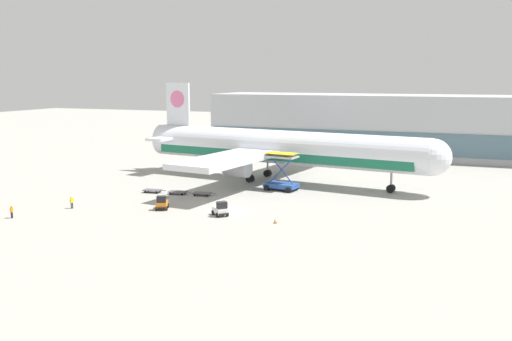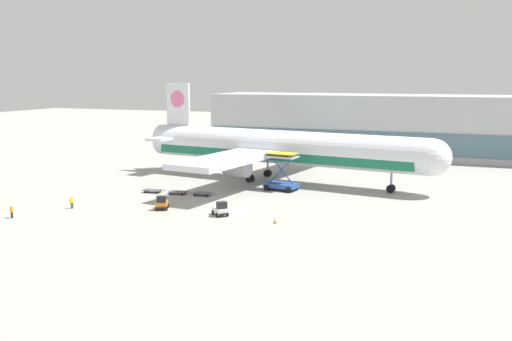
{
  "view_description": "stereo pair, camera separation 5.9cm",
  "coord_description": "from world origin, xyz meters",
  "px_view_note": "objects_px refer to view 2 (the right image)",
  "views": [
    {
      "loc": [
        30.75,
        -69.28,
        18.16
      ],
      "look_at": [
        -0.26,
        10.71,
        4.0
      ],
      "focal_mm": 40.0,
      "sensor_mm": 36.0,
      "label": 1
    },
    {
      "loc": [
        30.8,
        -69.26,
        18.16
      ],
      "look_at": [
        -0.26,
        10.71,
        4.0
      ],
      "focal_mm": 40.0,
      "sensor_mm": 36.0,
      "label": 2
    }
  ],
  "objects_px": {
    "baggage_tug_mid": "(162,203)",
    "baggage_dolly_lead": "(152,190)",
    "airplane_main": "(276,148)",
    "baggage_dolly_third": "(202,193)",
    "baggage_tug_foreground": "(221,209)",
    "baggage_dolly_second": "(178,192)",
    "scissor_lift_loader": "(282,176)",
    "traffic_cone_near": "(275,220)",
    "ground_crew_near": "(12,211)",
    "ground_crew_far": "(72,201)"
  },
  "relations": [
    {
      "from": "baggage_dolly_second",
      "to": "ground_crew_far",
      "type": "height_order",
      "value": "ground_crew_far"
    },
    {
      "from": "baggage_tug_foreground",
      "to": "traffic_cone_near",
      "type": "bearing_deg",
      "value": 36.33
    },
    {
      "from": "baggage_tug_foreground",
      "to": "ground_crew_far",
      "type": "distance_m",
      "value": 21.4
    },
    {
      "from": "airplane_main",
      "to": "baggage_dolly_lead",
      "type": "bearing_deg",
      "value": -123.56
    },
    {
      "from": "airplane_main",
      "to": "ground_crew_far",
      "type": "distance_m",
      "value": 36.33
    },
    {
      "from": "baggage_dolly_lead",
      "to": "traffic_cone_near",
      "type": "xyz_separation_m",
      "value": [
        24.42,
        -10.95,
        -0.02
      ]
    },
    {
      "from": "baggage_dolly_third",
      "to": "baggage_dolly_lead",
      "type": "bearing_deg",
      "value": 177.65
    },
    {
      "from": "scissor_lift_loader",
      "to": "baggage_dolly_lead",
      "type": "height_order",
      "value": "scissor_lift_loader"
    },
    {
      "from": "scissor_lift_loader",
      "to": "baggage_tug_mid",
      "type": "xyz_separation_m",
      "value": [
        -11.06,
        -18.89,
        -1.39
      ]
    },
    {
      "from": "baggage_tug_foreground",
      "to": "ground_crew_near",
      "type": "bearing_deg",
      "value": -112.51
    },
    {
      "from": "airplane_main",
      "to": "baggage_dolly_lead",
      "type": "distance_m",
      "value": 22.98
    },
    {
      "from": "scissor_lift_loader",
      "to": "ground_crew_near",
      "type": "distance_m",
      "value": 40.37
    },
    {
      "from": "airplane_main",
      "to": "baggage_dolly_third",
      "type": "xyz_separation_m",
      "value": [
        -6.5,
        -15.87,
        -5.45
      ]
    },
    {
      "from": "scissor_lift_loader",
      "to": "baggage_dolly_second",
      "type": "relative_size",
      "value": 1.61
    },
    {
      "from": "scissor_lift_loader",
      "to": "ground_crew_far",
      "type": "height_order",
      "value": "scissor_lift_loader"
    },
    {
      "from": "baggage_tug_foreground",
      "to": "baggage_tug_mid",
      "type": "xyz_separation_m",
      "value": [
        -9.07,
        0.36,
        0.0
      ]
    },
    {
      "from": "airplane_main",
      "to": "baggage_tug_mid",
      "type": "bearing_deg",
      "value": -97.74
    },
    {
      "from": "baggage_tug_mid",
      "to": "ground_crew_near",
      "type": "bearing_deg",
      "value": -77.37
    },
    {
      "from": "airplane_main",
      "to": "ground_crew_far",
      "type": "xyz_separation_m",
      "value": [
        -19.53,
        -30.25,
        -4.82
      ]
    },
    {
      "from": "baggage_tug_foreground",
      "to": "baggage_dolly_lead",
      "type": "relative_size",
      "value": 0.73
    },
    {
      "from": "baggage_tug_mid",
      "to": "baggage_dolly_third",
      "type": "height_order",
      "value": "baggage_tug_mid"
    },
    {
      "from": "baggage_tug_mid",
      "to": "baggage_dolly_lead",
      "type": "bearing_deg",
      "value": -165.66
    },
    {
      "from": "baggage_tug_mid",
      "to": "baggage_dolly_third",
      "type": "distance_m",
      "value": 10.39
    },
    {
      "from": "ground_crew_far",
      "to": "baggage_tug_mid",
      "type": "bearing_deg",
      "value": -46.98
    },
    {
      "from": "baggage_dolly_lead",
      "to": "traffic_cone_near",
      "type": "distance_m",
      "value": 26.76
    },
    {
      "from": "airplane_main",
      "to": "baggage_tug_foreground",
      "type": "relative_size",
      "value": 21.04
    },
    {
      "from": "ground_crew_far",
      "to": "baggage_dolly_third",
      "type": "bearing_deg",
      "value": -17.83
    },
    {
      "from": "baggage_dolly_second",
      "to": "ground_crew_far",
      "type": "relative_size",
      "value": 2.17
    },
    {
      "from": "scissor_lift_loader",
      "to": "baggage_dolly_second",
      "type": "bearing_deg",
      "value": -138.97
    },
    {
      "from": "airplane_main",
      "to": "baggage_tug_foreground",
      "type": "height_order",
      "value": "airplane_main"
    },
    {
      "from": "baggage_dolly_third",
      "to": "baggage_tug_foreground",
      "type": "bearing_deg",
      "value": -60.55
    },
    {
      "from": "scissor_lift_loader",
      "to": "traffic_cone_near",
      "type": "bearing_deg",
      "value": -65.2
    },
    {
      "from": "airplane_main",
      "to": "baggage_tug_foreground",
      "type": "bearing_deg",
      "value": -78.38
    },
    {
      "from": "baggage_dolly_lead",
      "to": "baggage_dolly_third",
      "type": "relative_size",
      "value": 1.0
    },
    {
      "from": "baggage_dolly_lead",
      "to": "ground_crew_far",
      "type": "bearing_deg",
      "value": -116.31
    },
    {
      "from": "airplane_main",
      "to": "baggage_dolly_lead",
      "type": "xyz_separation_m",
      "value": [
        -14.89,
        -16.62,
        -5.45
      ]
    },
    {
      "from": "scissor_lift_loader",
      "to": "ground_crew_near",
      "type": "height_order",
      "value": "scissor_lift_loader"
    },
    {
      "from": "baggage_dolly_lead",
      "to": "ground_crew_far",
      "type": "height_order",
      "value": "ground_crew_far"
    },
    {
      "from": "baggage_tug_foreground",
      "to": "ground_crew_near",
      "type": "distance_m",
      "value": 27.08
    },
    {
      "from": "baggage_tug_foreground",
      "to": "baggage_dolly_second",
      "type": "distance_m",
      "value": 15.82
    },
    {
      "from": "baggage_tug_foreground",
      "to": "baggage_tug_mid",
      "type": "height_order",
      "value": "same"
    },
    {
      "from": "baggage_dolly_third",
      "to": "ground_crew_near",
      "type": "bearing_deg",
      "value": -135.15
    },
    {
      "from": "airplane_main",
      "to": "ground_crew_near",
      "type": "bearing_deg",
      "value": -113.43
    },
    {
      "from": "baggage_dolly_third",
      "to": "ground_crew_far",
      "type": "relative_size",
      "value": 2.17
    },
    {
      "from": "baggage_tug_mid",
      "to": "baggage_dolly_lead",
      "type": "relative_size",
      "value": 0.74
    },
    {
      "from": "baggage_dolly_lead",
      "to": "scissor_lift_loader",
      "type": "bearing_deg",
      "value": 19.33
    },
    {
      "from": "scissor_lift_loader",
      "to": "baggage_dolly_third",
      "type": "height_order",
      "value": "scissor_lift_loader"
    },
    {
      "from": "baggage_tug_mid",
      "to": "ground_crew_near",
      "type": "distance_m",
      "value": 19.35
    },
    {
      "from": "baggage_tug_foreground",
      "to": "baggage_dolly_second",
      "type": "bearing_deg",
      "value": -176.73
    },
    {
      "from": "airplane_main",
      "to": "ground_crew_near",
      "type": "relative_size",
      "value": 34.34
    }
  ]
}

